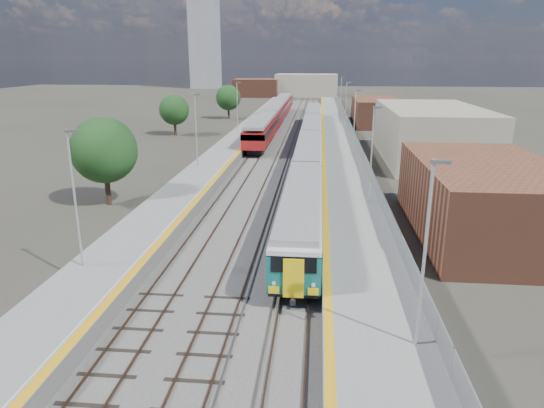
# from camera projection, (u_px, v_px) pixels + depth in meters

# --- Properties ---
(ground) EXTENTS (320.00, 320.00, 0.00)m
(ground) POSITION_uv_depth(u_px,v_px,m) (300.00, 150.00, 65.98)
(ground) COLOR #47443A
(ground) RESTS_ON ground
(ballast_bed) EXTENTS (10.50, 155.00, 0.06)m
(ballast_bed) POSITION_uv_depth(u_px,v_px,m) (285.00, 146.00, 68.56)
(ballast_bed) COLOR #565451
(ballast_bed) RESTS_ON ground
(tracks) EXTENTS (8.96, 160.00, 0.17)m
(tracks) POSITION_uv_depth(u_px,v_px,m) (290.00, 144.00, 70.08)
(tracks) COLOR #4C3323
(tracks) RESTS_ON ground
(platform_right) EXTENTS (4.70, 155.00, 8.52)m
(platform_right) POSITION_uv_depth(u_px,v_px,m) (338.00, 143.00, 67.72)
(platform_right) COLOR slate
(platform_right) RESTS_ON ground
(platform_left) EXTENTS (4.30, 155.00, 8.52)m
(platform_left) POSITION_uv_depth(u_px,v_px,m) (237.00, 142.00, 69.04)
(platform_left) COLOR slate
(platform_left) RESTS_ON ground
(buildings) EXTENTS (72.00, 185.50, 40.00)m
(buildings) POSITION_uv_depth(u_px,v_px,m) (253.00, 63.00, 149.01)
(buildings) COLOR brown
(buildings) RESTS_ON ground
(green_train) EXTENTS (2.72, 75.81, 2.99)m
(green_train) POSITION_uv_depth(u_px,v_px,m) (310.00, 142.00, 59.10)
(green_train) COLOR black
(green_train) RESTS_ON ground
(red_train) EXTENTS (3.01, 61.01, 3.80)m
(red_train) POSITION_uv_depth(u_px,v_px,m) (275.00, 114.00, 88.06)
(red_train) COLOR black
(red_train) RESTS_ON ground
(tree_a) EXTENTS (5.46, 5.46, 7.40)m
(tree_a) POSITION_uv_depth(u_px,v_px,m) (104.00, 150.00, 39.98)
(tree_a) COLOR #382619
(tree_a) RESTS_ON ground
(tree_b) EXTENTS (4.74, 4.74, 6.43)m
(tree_b) POSITION_uv_depth(u_px,v_px,m) (174.00, 110.00, 77.33)
(tree_b) COLOR #382619
(tree_b) RESTS_ON ground
(tree_c) EXTENTS (5.04, 5.04, 6.83)m
(tree_c) POSITION_uv_depth(u_px,v_px,m) (228.00, 98.00, 98.23)
(tree_c) COLOR #382619
(tree_c) RESTS_ON ground
(tree_d) EXTENTS (3.89, 3.89, 5.27)m
(tree_d) POSITION_uv_depth(u_px,v_px,m) (437.00, 111.00, 83.64)
(tree_d) COLOR #382619
(tree_d) RESTS_ON ground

